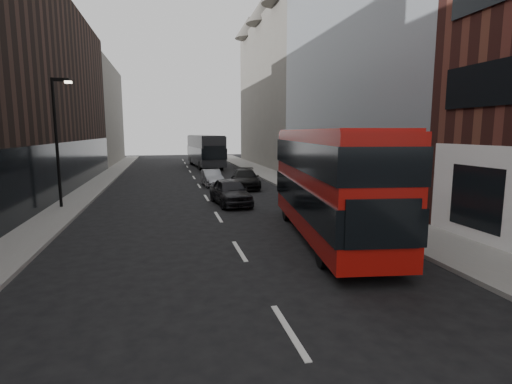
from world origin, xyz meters
TOP-DOWN VIEW (x-y plane):
  - sidewalk_right at (7.50, 25.00)m, footprint 3.00×80.00m
  - sidewalk_left at (-8.00, 25.00)m, footprint 2.00×80.00m
  - building_modern_block at (11.47, 21.00)m, footprint 5.03×22.00m
  - building_victorian at (11.38, 44.00)m, footprint 6.50×24.00m
  - building_left_mid at (-11.50, 30.00)m, footprint 5.00×24.00m
  - building_left_far at (-11.50, 52.00)m, footprint 5.00×20.00m
  - street_lamp at (-8.22, 18.00)m, footprint 1.06×0.22m
  - red_bus at (3.79, 8.96)m, footprint 3.95×11.07m
  - grey_bus at (2.15, 42.95)m, footprint 3.67×12.09m
  - car_a at (1.16, 17.38)m, footprint 2.29×4.72m
  - car_b at (1.02, 26.00)m, footprint 1.58×3.96m
  - car_c at (3.38, 24.00)m, footprint 2.51×5.11m

SIDE VIEW (x-z plane):
  - sidewalk_right at x=7.50m, z-range 0.00..0.15m
  - sidewalk_left at x=-8.00m, z-range 0.00..0.15m
  - car_b at x=1.02m, z-range 0.00..1.28m
  - car_c at x=3.38m, z-range 0.00..1.43m
  - car_a at x=1.16m, z-range 0.00..1.55m
  - grey_bus at x=2.15m, z-range 0.14..3.99m
  - red_bus at x=3.79m, z-range 0.24..4.63m
  - street_lamp at x=-8.22m, z-range 0.68..7.68m
  - building_left_far at x=-11.50m, z-range 0.00..13.00m
  - building_left_mid at x=-11.50m, z-range 0.00..14.00m
  - building_victorian at x=11.38m, z-range -0.84..20.16m
  - building_modern_block at x=11.47m, z-range -0.10..19.90m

